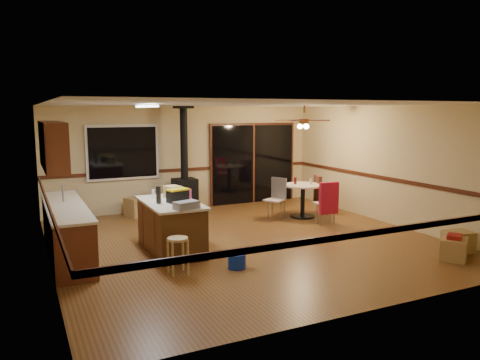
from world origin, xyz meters
TOP-DOWN VIEW (x-y plane):
  - floor at (0.00, 0.00)m, footprint 7.00×7.00m
  - ceiling at (0.00, 0.00)m, footprint 7.00×7.00m
  - wall_back at (0.00, 3.50)m, footprint 7.00×0.00m
  - wall_front at (0.00, -3.50)m, footprint 7.00×0.00m
  - wall_left at (-3.50, 0.00)m, footprint 0.00×7.00m
  - wall_right at (3.50, 0.00)m, footprint 0.00×7.00m
  - chair_rail at (0.00, 0.00)m, footprint 7.00×7.00m
  - window at (-1.60, 3.45)m, footprint 1.72×0.10m
  - sliding_door at (1.90, 3.45)m, footprint 2.52×0.10m
  - lower_cabinets at (-3.20, 0.50)m, footprint 0.60×3.00m
  - countertop at (-3.20, 0.50)m, footprint 0.64×3.04m
  - upper_cabinets at (-3.33, 0.70)m, footprint 0.35×2.00m
  - kitchen_island at (-1.50, 0.00)m, footprint 0.88×1.68m
  - wood_stove at (-0.20, 3.05)m, footprint 0.55×0.50m
  - ceiling_fan at (2.11, 1.30)m, footprint 0.24×0.24m
  - fluorescent_strip at (-1.80, 0.30)m, footprint 0.10×1.20m
  - toolbox_grey at (-1.44, -0.70)m, footprint 0.45×0.33m
  - toolbox_black at (-1.39, -0.09)m, footprint 0.41×0.28m
  - toolbox_yellow_lid at (-1.39, -0.09)m, footprint 0.42×0.29m
  - box_on_island at (-1.34, 0.33)m, footprint 0.30×0.37m
  - bottle_dark at (-1.73, -0.05)m, footprint 0.10×0.10m
  - bottle_pink at (-1.18, -0.11)m, footprint 0.09×0.09m
  - bottle_white at (-1.69, 0.43)m, footprint 0.06×0.06m
  - bar_stool at (-1.76, -1.18)m, footprint 0.41×0.41m
  - blue_bucket at (-0.83, -1.33)m, footprint 0.31×0.31m
  - dining_table at (2.11, 1.30)m, footprint 0.92×0.92m
  - glass_red at (1.96, 1.40)m, footprint 0.07×0.07m
  - glass_cream at (2.29, 1.25)m, footprint 0.07×0.07m
  - chair_left at (1.50, 1.45)m, footprint 0.55×0.55m
  - chair_near at (2.19, 0.42)m, footprint 0.47×0.50m
  - chair_right at (2.64, 1.41)m, footprint 0.58×0.56m
  - box_under_window at (-1.35, 3.10)m, footprint 0.69×0.63m
  - box_corner_a at (2.65, -2.50)m, footprint 0.61×0.59m
  - box_corner_b at (3.10, -2.21)m, footprint 0.51×0.46m
  - box_small_red at (2.65, -2.50)m, footprint 0.35×0.34m

SIDE VIEW (x-z plane):
  - floor at x=0.00m, z-range 0.00..0.00m
  - blue_bucket at x=-0.83m, z-range 0.00..0.24m
  - box_corner_a at x=2.65m, z-range 0.00..0.36m
  - box_corner_b at x=3.10m, z-range 0.00..0.37m
  - box_under_window at x=-1.35m, z-range 0.00..0.44m
  - bar_stool at x=-1.76m, z-range 0.00..0.57m
  - box_small_red at x=2.65m, z-range 0.36..0.43m
  - lower_cabinets at x=-3.20m, z-range 0.00..0.86m
  - kitchen_island at x=-1.50m, z-range 0.00..0.90m
  - dining_table at x=2.11m, z-range 0.14..0.92m
  - chair_left at x=1.50m, z-range 0.33..0.85m
  - chair_near at x=2.19m, z-range 0.25..0.95m
  - chair_right at x=2.64m, z-range 0.25..0.95m
  - wood_stove at x=-0.20m, z-range -0.53..1.99m
  - glass_cream at x=2.29m, z-range 0.78..0.91m
  - glass_red at x=1.96m, z-range 0.78..0.95m
  - countertop at x=-3.20m, z-range 0.86..0.90m
  - toolbox_grey at x=-1.44m, z-range 0.90..1.03m
  - bottle_white at x=-1.69m, z-range 0.90..1.07m
  - chair_rail at x=0.00m, z-range 0.96..1.04m
  - toolbox_black at x=-1.39m, z-range 0.90..1.11m
  - bottle_pink at x=-1.18m, z-range 0.90..1.11m
  - box_on_island at x=-1.34m, z-range 0.90..1.12m
  - bottle_dark at x=-1.73m, z-range 0.90..1.20m
  - sliding_door at x=1.90m, z-range 0.00..2.10m
  - toolbox_yellow_lid at x=-1.39m, z-range 1.11..1.14m
  - wall_back at x=0.00m, z-range -2.20..4.80m
  - wall_front at x=0.00m, z-range -2.20..4.80m
  - wall_left at x=-3.50m, z-range -2.20..4.80m
  - wall_right at x=3.50m, z-range -2.20..4.80m
  - window at x=-1.60m, z-range 0.84..2.16m
  - upper_cabinets at x=-3.33m, z-range 1.50..2.30m
  - ceiling_fan at x=2.11m, z-range 1.94..2.49m
  - fluorescent_strip at x=-1.80m, z-range 2.54..2.58m
  - ceiling at x=0.00m, z-range 2.60..2.60m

